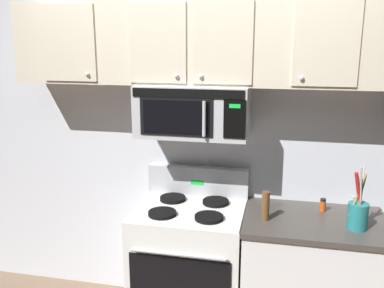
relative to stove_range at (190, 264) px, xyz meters
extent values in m
cube|color=silver|center=(0.00, 0.37, 0.88)|extent=(5.20, 0.10, 2.70)
cube|color=white|center=(0.00, 0.00, -0.02)|extent=(0.76, 0.64, 0.90)
cylinder|color=#B7BABF|center=(0.00, -0.36, 0.27)|extent=(0.61, 0.03, 0.03)
cube|color=#B7BABF|center=(0.00, 0.28, 0.54)|extent=(0.76, 0.07, 0.22)
cube|color=#19D83F|center=(0.00, 0.24, 0.54)|extent=(0.10, 0.00, 0.04)
cylinder|color=black|center=(-0.16, -0.14, 0.44)|extent=(0.19, 0.19, 0.02)
cylinder|color=black|center=(0.16, -0.14, 0.44)|extent=(0.19, 0.19, 0.02)
cylinder|color=black|center=(-0.16, 0.14, 0.44)|extent=(0.19, 0.19, 0.02)
cylinder|color=black|center=(0.16, 0.14, 0.44)|extent=(0.19, 0.19, 0.02)
cube|color=#B7BABF|center=(0.00, 0.12, 1.11)|extent=(0.76, 0.39, 0.35)
cube|color=black|center=(0.00, -0.08, 1.25)|extent=(0.73, 0.01, 0.06)
cube|color=black|center=(-0.07, -0.08, 1.09)|extent=(0.49, 0.01, 0.25)
cube|color=black|center=(-0.08, -0.08, 1.09)|extent=(0.44, 0.01, 0.22)
cube|color=black|center=(0.30, -0.08, 1.09)|extent=(0.14, 0.01, 0.25)
cube|color=#19D83F|center=(0.30, -0.08, 1.18)|extent=(0.07, 0.00, 0.03)
cylinder|color=#B7BABF|center=(0.11, -0.10, 1.09)|extent=(0.02, 0.02, 0.23)
cube|color=beige|center=(0.00, 0.15, 1.56)|extent=(2.50, 0.33, 0.55)
cube|color=beige|center=(-0.83, -0.02, 1.56)|extent=(0.38, 0.01, 0.51)
sphere|color=#B7BABF|center=(-0.70, -0.03, 1.35)|extent=(0.03, 0.03, 0.03)
cube|color=beige|center=(-0.21, -0.02, 1.56)|extent=(0.38, 0.01, 0.51)
sphere|color=#B7BABF|center=(-0.08, -0.03, 1.35)|extent=(0.03, 0.03, 0.03)
cube|color=beige|center=(0.21, -0.02, 1.56)|extent=(0.38, 0.01, 0.51)
sphere|color=#B7BABF|center=(0.08, -0.03, 1.35)|extent=(0.03, 0.03, 0.03)
cube|color=beige|center=(0.83, -0.02, 1.56)|extent=(0.38, 0.01, 0.51)
sphere|color=#B7BABF|center=(0.70, -0.03, 1.35)|extent=(0.03, 0.03, 0.03)
cube|color=silver|center=(0.84, 0.01, -0.04)|extent=(0.90, 0.62, 0.86)
cube|color=#423D38|center=(0.84, 0.01, 0.41)|extent=(0.93, 0.65, 0.03)
cylinder|color=teal|center=(1.09, -0.09, 0.52)|extent=(0.12, 0.12, 0.17)
cylinder|color=olive|center=(1.08, -0.10, 0.65)|extent=(0.05, 0.05, 0.25)
cylinder|color=silver|center=(1.10, -0.08, 0.68)|extent=(0.03, 0.09, 0.31)
cylinder|color=red|center=(1.08, -0.11, 0.67)|extent=(0.08, 0.08, 0.29)
cylinder|color=tan|center=(1.07, -0.11, 0.66)|extent=(0.09, 0.02, 0.28)
cylinder|color=teal|center=(1.09, -0.09, 0.65)|extent=(0.06, 0.07, 0.25)
cylinder|color=#BCBCC1|center=(1.09, -0.11, 0.68)|extent=(0.04, 0.04, 0.32)
cylinder|color=black|center=(1.09, -0.09, 0.64)|extent=(0.03, 0.05, 0.23)
cylinder|color=black|center=(1.08, -0.10, 0.64)|extent=(0.06, 0.04, 0.24)
cylinder|color=white|center=(1.11, 0.23, 0.47)|extent=(0.04, 0.04, 0.08)
cylinder|color=#B7BABF|center=(1.11, 0.23, 0.52)|extent=(0.03, 0.03, 0.02)
cylinder|color=brown|center=(0.52, -0.08, 0.53)|extent=(0.05, 0.05, 0.19)
cylinder|color=#C64C19|center=(0.90, 0.15, 0.47)|extent=(0.04, 0.04, 0.08)
cylinder|color=black|center=(0.90, 0.15, 0.52)|extent=(0.04, 0.04, 0.02)
camera|label=1|loc=(0.59, -2.67, 1.57)|focal=39.25mm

